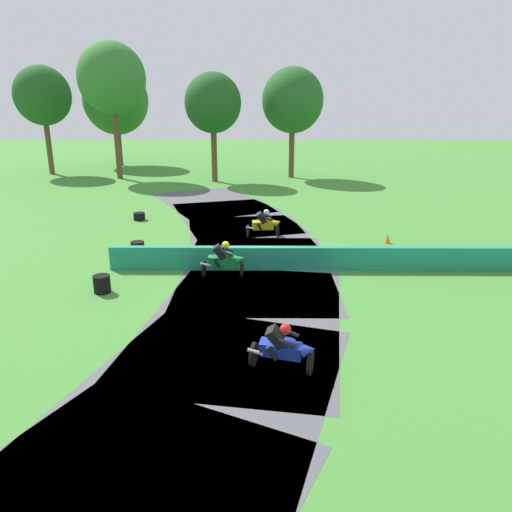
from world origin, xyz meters
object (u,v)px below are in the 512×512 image
tire_stack_mid_a (102,284)px  tire_stack_mid_b (138,246)px  motorcycle_lead_blue (284,348)px  tire_stack_far (139,216)px  traffic_cone (387,238)px  motorcycle_trailing_yellow (265,224)px  motorcycle_chase_green (224,260)px

tire_stack_mid_a → tire_stack_mid_b: size_ratio=1.05×
motorcycle_lead_blue → tire_stack_far: 16.78m
tire_stack_mid_a → traffic_cone: (11.00, 6.05, -0.08)m
motorcycle_lead_blue → tire_stack_far: bearing=115.3°
tire_stack_mid_b → tire_stack_far: same height
motorcycle_trailing_yellow → traffic_cone: bearing=-9.3°
motorcycle_lead_blue → tire_stack_mid_a: size_ratio=2.82×
traffic_cone → tire_stack_far: bearing=161.2°
tire_stack_far → tire_stack_mid_a: bearing=-83.0°
motorcycle_lead_blue → tire_stack_mid_a: bearing=140.2°
motorcycle_lead_blue → traffic_cone: bearing=65.2°
tire_stack_mid_b → motorcycle_lead_blue: bearing=-58.6°
tire_stack_far → tire_stack_mid_b: bearing=-77.0°
motorcycle_trailing_yellow → traffic_cone: (5.53, -0.91, -0.43)m
tire_stack_mid_b → traffic_cone: bearing=6.9°
motorcycle_lead_blue → tire_stack_mid_b: 11.33m
tire_stack_mid_a → traffic_cone: tire_stack_mid_a is taller
motorcycle_trailing_yellow → tire_stack_mid_a: motorcycle_trailing_yellow is taller
tire_stack_mid_b → tire_stack_far: size_ratio=0.95×
motorcycle_trailing_yellow → tire_stack_mid_a: 8.85m
tire_stack_mid_a → tire_stack_mid_b: 4.72m
motorcycle_lead_blue → motorcycle_chase_green: (-1.92, 6.49, 0.02)m
motorcycle_lead_blue → tire_stack_far: (-7.18, 15.17, -0.44)m
motorcycle_chase_green → motorcycle_trailing_yellow: size_ratio=1.00×
tire_stack_mid_b → traffic_cone: (10.98, 1.33, 0.02)m
motorcycle_trailing_yellow → tire_stack_mid_b: 5.90m
motorcycle_chase_green → tire_stack_mid_a: size_ratio=2.82×
motorcycle_chase_green → traffic_cone: 8.33m
motorcycle_chase_green → tire_stack_far: bearing=121.2°
tire_stack_far → motorcycle_lead_blue: bearing=-64.7°
motorcycle_chase_green → traffic_cone: motorcycle_chase_green is taller
motorcycle_lead_blue → motorcycle_chase_green: bearing=106.5°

